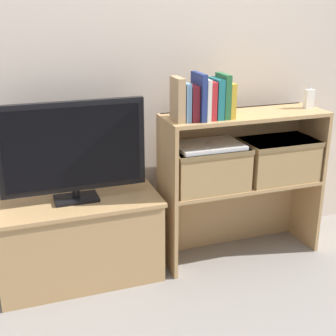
{
  "coord_description": "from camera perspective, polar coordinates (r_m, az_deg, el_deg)",
  "views": [
    {
      "loc": [
        -0.76,
        -2.03,
        1.41
      ],
      "look_at": [
        0.0,
        0.15,
        0.58
      ],
      "focal_mm": 50.0,
      "sensor_mm": 36.0,
      "label": 1
    }
  ],
  "objects": [
    {
      "name": "book_navy",
      "position": [
        2.36,
        3.76,
        8.69
      ],
      "size": [
        0.03,
        0.16,
        0.23
      ],
      "color": "navy",
      "rests_on": "bookshelf_upper_tier"
    },
    {
      "name": "baby_monitor",
      "position": [
        2.74,
        16.8,
        8.09
      ],
      "size": [
        0.05,
        0.03,
        0.13
      ],
      "color": "white",
      "rests_on": "bookshelf_upper_tier"
    },
    {
      "name": "storage_basket_left",
      "position": [
        2.52,
        4.88,
        0.26
      ],
      "size": [
        0.41,
        0.27,
        0.23
      ],
      "color": "tan",
      "rests_on": "bookshelf_lower_tier"
    },
    {
      "name": "wall_back",
      "position": [
        2.57,
        -2.07,
        15.07
      ],
      "size": [
        10.0,
        0.05,
        2.4
      ],
      "color": "beige",
      "rests_on": "ground_plane"
    },
    {
      "name": "laptop",
      "position": [
        2.48,
        4.96,
        2.77
      ],
      "size": [
        0.35,
        0.24,
        0.02
      ],
      "color": "white",
      "rests_on": "storage_basket_left"
    },
    {
      "name": "storage_basket_right",
      "position": [
        2.71,
        13.28,
        1.26
      ],
      "size": [
        0.41,
        0.27,
        0.23
      ],
      "color": "tan",
      "rests_on": "bookshelf_lower_tier"
    },
    {
      "name": "book_ivory",
      "position": [
        2.37,
        4.39,
        8.4
      ],
      "size": [
        0.02,
        0.15,
        0.21
      ],
      "color": "silver",
      "rests_on": "bookshelf_upper_tier"
    },
    {
      "name": "book_skyblue",
      "position": [
        2.34,
        2.06,
        8.09
      ],
      "size": [
        0.03,
        0.13,
        0.19
      ],
      "color": "#709ECC",
      "rests_on": "bookshelf_upper_tier"
    },
    {
      "name": "book_mustard",
      "position": [
        2.43,
        7.37,
        8.24
      ],
      "size": [
        0.03,
        0.13,
        0.18
      ],
      "color": "gold",
      "rests_on": "bookshelf_upper_tier"
    },
    {
      "name": "book_tan",
      "position": [
        2.32,
        1.18,
        8.34
      ],
      "size": [
        0.04,
        0.13,
        0.22
      ],
      "color": "tan",
      "rests_on": "bookshelf_upper_tier"
    },
    {
      "name": "tv_stand",
      "position": [
        2.53,
        -10.77,
        -8.5
      ],
      "size": [
        0.84,
        0.41,
        0.45
      ],
      "color": "tan",
      "rests_on": "ground_plane"
    },
    {
      "name": "book_maroon",
      "position": [
        2.35,
        2.93,
        7.96
      ],
      "size": [
        0.04,
        0.12,
        0.18
      ],
      "color": "maroon",
      "rests_on": "bookshelf_upper_tier"
    },
    {
      "name": "bookshelf_lower_tier",
      "position": [
        2.77,
        8.2,
        -4.4
      ],
      "size": [
        0.91,
        0.3,
        0.45
      ],
      "color": "tan",
      "rests_on": "ground_plane"
    },
    {
      "name": "book_forest",
      "position": [
        2.41,
        6.71,
        8.72
      ],
      "size": [
        0.03,
        0.14,
        0.22
      ],
      "color": "#286638",
      "rests_on": "bookshelf_upper_tier"
    },
    {
      "name": "book_teal",
      "position": [
        2.4,
        5.91,
        8.44
      ],
      "size": [
        0.04,
        0.13,
        0.2
      ],
      "color": "#1E7075",
      "rests_on": "bookshelf_upper_tier"
    },
    {
      "name": "tv",
      "position": [
        2.34,
        -11.53,
        2.27
      ],
      "size": [
        0.72,
        0.14,
        0.51
      ],
      "color": "black",
      "rests_on": "tv_stand"
    },
    {
      "name": "book_crimson",
      "position": [
        2.39,
        5.06,
        8.28
      ],
      "size": [
        0.03,
        0.14,
        0.19
      ],
      "color": "#B22328",
      "rests_on": "bookshelf_upper_tier"
    },
    {
      "name": "ground_plane",
      "position": [
        2.58,
        1.12,
        -13.33
      ],
      "size": [
        16.0,
        16.0,
        0.0
      ],
      "primitive_type": "plane",
      "color": "gray"
    },
    {
      "name": "bookshelf_upper_tier",
      "position": [
        2.63,
        8.66,
        3.92
      ],
      "size": [
        0.91,
        0.3,
        0.39
      ],
      "color": "tan",
      "rests_on": "bookshelf_lower_tier"
    }
  ]
}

